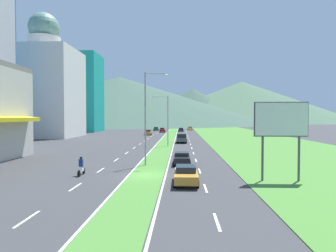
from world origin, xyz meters
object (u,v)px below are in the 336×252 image
at_px(car_2, 181,130).
at_px(car_3, 156,129).
at_px(car_5, 190,128).
at_px(car_1, 162,130).
at_px(motorcycle_rider, 81,168).
at_px(car_6, 186,175).
at_px(street_lamp_mid, 166,117).
at_px(car_0, 182,158).
at_px(street_lamp_near, 147,113).
at_px(car_4, 148,132).
at_px(billboard_roadside, 281,123).
at_px(pickup_truck_0, 182,138).

xyz_separation_m(car_2, car_3, (-9.87, 7.82, -0.01)).
height_order(car_2, car_5, car_2).
xyz_separation_m(car_1, motorcycle_rider, (-2.76, -80.46, -0.08)).
bearing_deg(car_1, car_6, -175.19).
distance_m(street_lamp_mid, car_3, 64.76).
xyz_separation_m(car_0, motorcycle_rider, (-9.48, -7.11, 0.01)).
xyz_separation_m(street_lamp_near, motorcycle_rider, (-5.62, -5.96, -5.20)).
xyz_separation_m(car_2, car_5, (3.72, 14.84, -0.04)).
xyz_separation_m(car_2, motorcycle_rider, (-9.37, -84.87, -0.02)).
bearing_deg(car_3, street_lamp_mid, -173.72).
xyz_separation_m(car_5, motorcycle_rider, (-13.09, -99.71, 0.02)).
distance_m(car_5, motorcycle_rider, 100.57).
bearing_deg(car_4, car_2, -25.60).
height_order(car_2, car_3, car_2).
relative_size(street_lamp_mid, billboard_roadside, 1.38).
distance_m(car_1, car_6, 83.87).
bearing_deg(street_lamp_mid, car_1, 94.18).
distance_m(car_4, car_5, 38.21).
bearing_deg(car_0, car_2, -179.92).
distance_m(car_4, motorcycle_rider, 64.05).
height_order(billboard_roadside, car_2, billboard_roadside).
distance_m(car_2, motorcycle_rider, 85.39).
bearing_deg(car_4, motorcycle_rider, -179.46).
bearing_deg(billboard_roadside, car_0, 132.90).
bearing_deg(billboard_roadside, car_6, -171.75).
bearing_deg(car_6, car_5, 178.16).
relative_size(street_lamp_mid, car_0, 2.04).
distance_m(street_lamp_near, car_0, 6.59).
bearing_deg(car_1, car_5, -28.23).
distance_m(car_1, car_4, 16.76).
distance_m(car_3, car_6, 96.36).
height_order(street_lamp_mid, car_2, street_lamp_mid).
bearing_deg(car_6, motorcycle_rider, -107.65).
distance_m(billboard_roadside, car_2, 87.33).
bearing_deg(car_3, car_1, -165.09).
relative_size(car_1, car_5, 1.17).
bearing_deg(car_0, car_4, -169.95).
height_order(street_lamp_mid, pickup_truck_0, street_lamp_mid).
height_order(street_lamp_mid, car_6, street_lamp_mid).
relative_size(billboard_roadside, car_5, 1.67).
bearing_deg(street_lamp_mid, car_2, 87.14).
distance_m(street_lamp_near, car_3, 87.11).
relative_size(car_2, pickup_truck_0, 0.84).
relative_size(car_6, motorcycle_rider, 2.33).
xyz_separation_m(car_0, car_6, (0.31, -10.23, 0.02)).
bearing_deg(car_5, billboard_roadside, 2.70).
relative_size(car_0, car_4, 1.04).
relative_size(car_0, car_5, 1.13).
bearing_deg(car_5, car_6, -1.84).
distance_m(billboard_roadside, car_3, 96.50).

